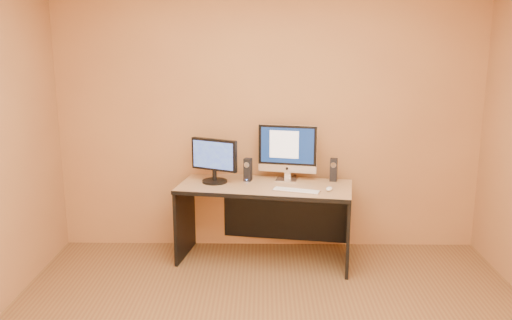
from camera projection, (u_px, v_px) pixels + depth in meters
name	position (u px, v px, depth m)	size (l,w,h in m)	color
walls	(273.00, 162.00, 3.13)	(4.00, 4.00, 2.60)	#A57142
desk	(265.00, 223.00, 4.92)	(1.53, 0.67, 0.71)	tan
imac	(287.00, 152.00, 4.96)	(0.55, 0.20, 0.53)	silver
second_monitor	(214.00, 161.00, 4.89)	(0.46, 0.23, 0.40)	black
speaker_left	(248.00, 170.00, 4.97)	(0.07, 0.07, 0.21)	black
speaker_right	(334.00, 170.00, 4.96)	(0.07, 0.07, 0.21)	black
keyboard	(296.00, 191.00, 4.64)	(0.41, 0.11, 0.02)	silver
mouse	(329.00, 189.00, 4.67)	(0.06, 0.10, 0.03)	white
cable_a	(296.00, 177.00, 5.11)	(0.01, 0.01, 0.21)	black
cable_b	(291.00, 177.00, 5.11)	(0.01, 0.01, 0.17)	black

